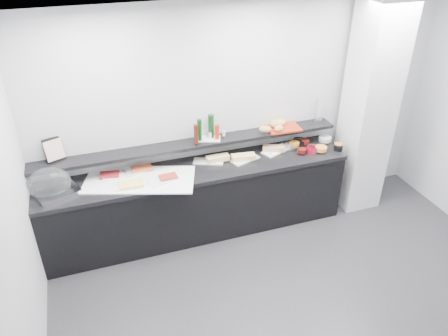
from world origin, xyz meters
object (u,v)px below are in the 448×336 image
object	(u,v)px
carafe	(319,111)
framed_print	(54,149)
sandwich_plate_mid	(245,159)
condiment_tray	(209,139)
bread_tray	(283,128)
cloche_base	(58,193)

from	to	relation	value
carafe	framed_print	bearing A→B (deg)	179.06
sandwich_plate_mid	condiment_tray	bearing A→B (deg)	135.16
framed_print	condiment_tray	xyz separation A→B (m)	(1.70, -0.06, -0.12)
bread_tray	cloche_base	bearing A→B (deg)	-173.25
bread_tray	carafe	size ratio (longest dim) A/B	1.36
carafe	bread_tray	bearing A→B (deg)	-176.07
cloche_base	condiment_tray	bearing A→B (deg)	-14.40
condiment_tray	cloche_base	bearing A→B (deg)	-154.01
condiment_tray	carafe	bearing A→B (deg)	18.92
framed_print	condiment_tray	bearing A→B (deg)	-20.22
cloche_base	framed_print	bearing A→B (deg)	61.97
cloche_base	carafe	world-z (taller)	carafe
cloche_base	sandwich_plate_mid	world-z (taller)	cloche_base
condiment_tray	carafe	world-z (taller)	carafe
condiment_tray	carafe	distance (m)	1.45
cloche_base	bread_tray	distance (m)	2.69
sandwich_plate_mid	carafe	bearing A→B (deg)	-7.65
bread_tray	framed_print	bearing A→B (deg)	-179.57
framed_print	bread_tray	world-z (taller)	framed_print
cloche_base	carafe	xyz separation A→B (m)	(3.18, 0.24, 0.38)
bread_tray	condiment_tray	bearing A→B (deg)	-179.01
sandwich_plate_mid	framed_print	bearing A→B (deg)	154.29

